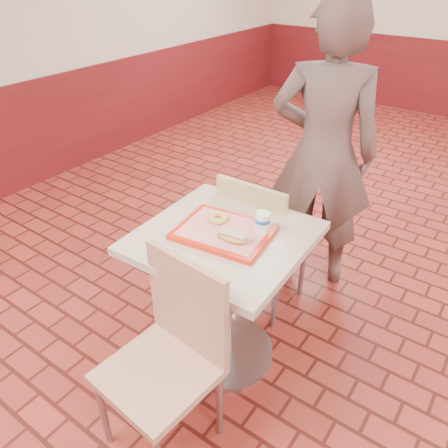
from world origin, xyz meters
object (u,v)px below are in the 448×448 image
Objects in this scene: customer at (323,153)px; serving_tray at (224,232)px; chair_main_front at (170,350)px; paper_cup at (263,221)px; main_table at (224,278)px; ring_donut at (218,218)px; chair_main_back at (259,239)px; long_john_donut at (232,237)px.

serving_tray is (-0.06, -1.01, -0.08)m from customer.
paper_cup is at bearing 88.83° from chair_main_front.
paper_cup is (0.15, 0.12, 0.35)m from main_table.
main_table is 0.33m from ring_donut.
long_john_donut is (0.15, -0.51, 0.36)m from chair_main_back.
customer reaches higher than long_john_donut.
serving_tray is at bearing 147.90° from long_john_donut.
serving_tray is (-0.08, 0.52, 0.32)m from chair_main_front.
chair_main_back is 0.54m from ring_donut.
chair_main_front reaches higher than chair_main_back.
main_table is 0.87× the size of chair_main_front.
long_john_donut is at bearing -109.52° from paper_cup.
serving_tray is at bearing 96.78° from chair_main_back.
main_table is 0.40m from paper_cup.
serving_tray is (0.00, 0.00, 0.29)m from main_table.
chair_main_back reaches higher than serving_tray.
long_john_donut is (0.09, -0.06, 0.33)m from main_table.
chair_main_front is 10.70× the size of paper_cup.
ring_donut is at bearing 144.72° from serving_tray.
ring_donut reaches higher than main_table.
paper_cup reaches higher than serving_tray.
serving_tray is at bearing 66.74° from customer.
customer reaches higher than serving_tray.
chair_main_back is at bearing 57.96° from customer.
chair_main_front is 1.58m from customer.
customer is (-0.02, 1.53, 0.40)m from chair_main_front.
serving_tray is 0.11m from long_john_donut.
ring_donut is (-0.07, 0.05, 0.03)m from serving_tray.
long_john_donut is at bearing 105.47° from chair_main_back.
main_table is 0.53m from chair_main_front.
serving_tray is 0.20m from paper_cup.
customer reaches higher than chair_main_front.
paper_cup reaches higher than long_john_donut.
main_table is at bearing 147.90° from long_john_donut.
chair_main_front reaches higher than main_table.
chair_main_front is at bearing -96.11° from paper_cup.
customer reaches higher than chair_main_back.
customer is 0.90m from paper_cup.
main_table is at bearing -35.28° from ring_donut.
chair_main_back is 0.69m from customer.
paper_cup is at bearing 37.70° from serving_tray.
serving_tray is 4.37× the size of ring_donut.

